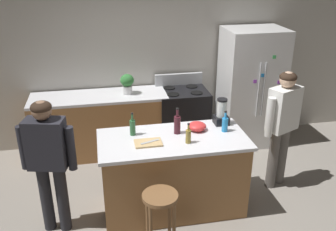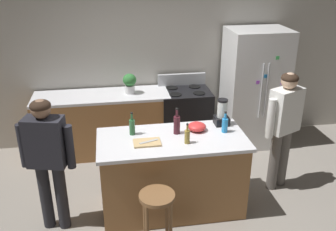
{
  "view_description": "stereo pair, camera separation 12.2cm",
  "coord_description": "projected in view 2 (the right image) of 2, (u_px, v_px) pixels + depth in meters",
  "views": [
    {
      "loc": [
        -0.78,
        -3.67,
        2.88
      ],
      "look_at": [
        0.0,
        0.3,
        1.1
      ],
      "focal_mm": 39.74,
      "sensor_mm": 36.0,
      "label": 1
    },
    {
      "loc": [
        -0.65,
        -3.7,
        2.88
      ],
      "look_at": [
        0.0,
        0.3,
        1.1
      ],
      "focal_mm": 39.74,
      "sensor_mm": 36.0,
      "label": 2
    }
  ],
  "objects": [
    {
      "name": "bar_stool",
      "position": [
        157.0,
        208.0,
        3.71
      ],
      "size": [
        0.36,
        0.36,
        0.7
      ],
      "color": "brown",
      "rests_on": "ground_plane"
    },
    {
      "name": "back_wall",
      "position": [
        151.0,
        59.0,
        5.81
      ],
      "size": [
        8.0,
        0.1,
        2.7
      ],
      "primitive_type": "cube",
      "color": "#BCB7AD",
      "rests_on": "ground_plane"
    },
    {
      "name": "bottle_olive_oil",
      "position": [
        132.0,
        126.0,
        4.26
      ],
      "size": [
        0.07,
        0.07,
        0.28
      ],
      "color": "#2D6638",
      "rests_on": "kitchen_island"
    },
    {
      "name": "bottle_wine",
      "position": [
        177.0,
        124.0,
        4.28
      ],
      "size": [
        0.08,
        0.08,
        0.32
      ],
      "color": "#471923",
      "rests_on": "kitchen_island"
    },
    {
      "name": "blender_appliance",
      "position": [
        222.0,
        114.0,
        4.49
      ],
      "size": [
        0.17,
        0.17,
        0.33
      ],
      "color": "black",
      "rests_on": "kitchen_island"
    },
    {
      "name": "bottle_vinegar",
      "position": [
        187.0,
        136.0,
        4.07
      ],
      "size": [
        0.06,
        0.06,
        0.24
      ],
      "color": "olive",
      "rests_on": "kitchen_island"
    },
    {
      "name": "chef_knife",
      "position": [
        149.0,
        141.0,
        4.09
      ],
      "size": [
        0.22,
        0.1,
        0.01
      ],
      "primitive_type": "cube",
      "rotation": [
        0.0,
        0.0,
        0.33
      ],
      "color": "#B7BABF",
      "rests_on": "cutting_board"
    },
    {
      "name": "ground_plane",
      "position": [
        172.0,
        206.0,
        4.59
      ],
      "size": [
        14.0,
        14.0,
        0.0
      ],
      "primitive_type": "plane",
      "color": "gray"
    },
    {
      "name": "person_by_sink_right",
      "position": [
        284.0,
        121.0,
        4.63
      ],
      "size": [
        0.57,
        0.37,
        1.58
      ],
      "color": "#66605B",
      "rests_on": "ground_plane"
    },
    {
      "name": "mixing_bowl",
      "position": [
        197.0,
        127.0,
        4.37
      ],
      "size": [
        0.22,
        0.22,
        0.1
      ],
      "primitive_type": "ellipsoid",
      "color": "red",
      "rests_on": "kitchen_island"
    },
    {
      "name": "cutting_board",
      "position": [
        147.0,
        143.0,
        4.09
      ],
      "size": [
        0.3,
        0.2,
        0.02
      ],
      "primitive_type": "cube",
      "color": "tan",
      "rests_on": "kitchen_island"
    },
    {
      "name": "back_counter_run",
      "position": [
        103.0,
        124.0,
        5.68
      ],
      "size": [
        2.0,
        0.64,
        0.95
      ],
      "color": "#9E6B3D",
      "rests_on": "ground_plane"
    },
    {
      "name": "bottle_soda",
      "position": [
        225.0,
        125.0,
        4.32
      ],
      "size": [
        0.07,
        0.07,
        0.26
      ],
      "color": "#268CD8",
      "rests_on": "kitchen_island"
    },
    {
      "name": "potted_plant",
      "position": [
        130.0,
        82.0,
        5.49
      ],
      "size": [
        0.2,
        0.2,
        0.3
      ],
      "color": "silver",
      "rests_on": "back_counter_run"
    },
    {
      "name": "person_by_island_left",
      "position": [
        47.0,
        154.0,
        3.9
      ],
      "size": [
        0.6,
        0.31,
        1.55
      ],
      "color": "#26262B",
      "rests_on": "ground_plane"
    },
    {
      "name": "kitchen_island",
      "position": [
        172.0,
        174.0,
        4.4
      ],
      "size": [
        1.7,
        0.82,
        0.95
      ],
      "color": "#9E6B3D",
      "rests_on": "ground_plane"
    },
    {
      "name": "stove_range",
      "position": [
        185.0,
        118.0,
        5.84
      ],
      "size": [
        0.76,
        0.65,
        1.13
      ],
      "color": "black",
      "rests_on": "ground_plane"
    },
    {
      "name": "refrigerator",
      "position": [
        254.0,
        89.0,
        5.81
      ],
      "size": [
        0.9,
        0.73,
        1.85
      ],
      "color": "silver",
      "rests_on": "ground_plane"
    }
  ]
}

